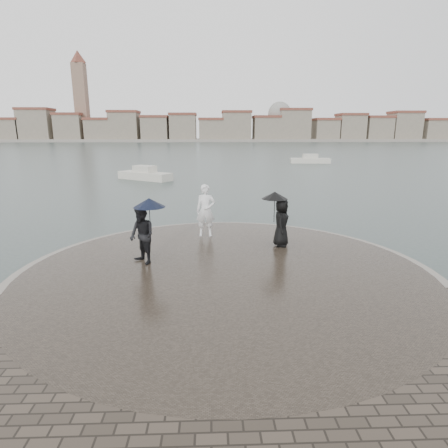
{
  "coord_description": "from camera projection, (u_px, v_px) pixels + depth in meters",
  "views": [
    {
      "loc": [
        -0.43,
        -6.94,
        4.36
      ],
      "look_at": [
        0.0,
        4.8,
        1.45
      ],
      "focal_mm": 30.0,
      "sensor_mm": 36.0,
      "label": 1
    }
  ],
  "objects": [
    {
      "name": "far_skyline",
      "position": [
        196.0,
        129.0,
        162.11
      ],
      "size": [
        260.0,
        20.0,
        37.0
      ],
      "color": "gray",
      "rests_on": "ground"
    },
    {
      "name": "visitor_left",
      "position": [
        143.0,
        229.0,
        11.46
      ],
      "size": [
        1.29,
        1.15,
        2.04
      ],
      "color": "black",
      "rests_on": "quay_tip"
    },
    {
      "name": "kerb_ring",
      "position": [
        226.0,
        276.0,
        11.16
      ],
      "size": [
        12.5,
        12.5,
        0.32
      ],
      "primitive_type": "cylinder",
      "color": "gray",
      "rests_on": "ground"
    },
    {
      "name": "boats",
      "position": [
        245.0,
        167.0,
        43.75
      ],
      "size": [
        25.7,
        21.13,
        1.5
      ],
      "color": "beige",
      "rests_on": "ground"
    },
    {
      "name": "statue",
      "position": [
        206.0,
        210.0,
        14.54
      ],
      "size": [
        0.75,
        0.49,
        2.03
      ],
      "primitive_type": "imported",
      "rotation": [
        0.0,
        0.0,
        0.01
      ],
      "color": "white",
      "rests_on": "quay_tip"
    },
    {
      "name": "quay_tip",
      "position": [
        226.0,
        276.0,
        11.15
      ],
      "size": [
        11.9,
        11.9,
        0.36
      ],
      "primitive_type": "cylinder",
      "color": "#2D261E",
      "rests_on": "ground"
    },
    {
      "name": "ground",
      "position": [
        232.0,
        347.0,
        7.8
      ],
      "size": [
        400.0,
        400.0,
        0.0
      ],
      "primitive_type": "plane",
      "color": "#2B3835",
      "rests_on": "ground"
    },
    {
      "name": "visitor_right",
      "position": [
        280.0,
        216.0,
        13.26
      ],
      "size": [
        1.1,
        1.05,
        1.95
      ],
      "color": "black",
      "rests_on": "quay_tip"
    }
  ]
}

